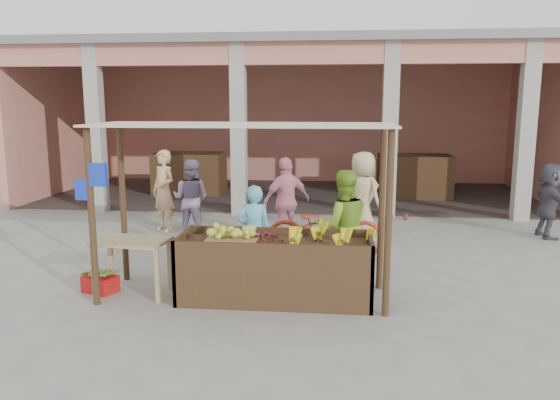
# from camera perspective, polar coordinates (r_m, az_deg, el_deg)

# --- Properties ---
(ground) EXTENTS (60.00, 60.00, 0.00)m
(ground) POSITION_cam_1_polar(r_m,az_deg,el_deg) (7.69, -4.25, -10.12)
(ground) COLOR gray
(ground) RESTS_ON ground
(market_building) EXTENTS (14.40, 6.40, 4.20)m
(market_building) POSITION_cam_1_polar(r_m,az_deg,el_deg) (16.06, 1.50, 10.32)
(market_building) COLOR tan
(market_building) RESTS_ON ground
(fruit_stall) EXTENTS (2.60, 0.95, 0.80)m
(fruit_stall) POSITION_cam_1_polar(r_m,az_deg,el_deg) (7.49, -0.49, -7.41)
(fruit_stall) COLOR #462D1C
(fruit_stall) RESTS_ON ground
(stall_awning) EXTENTS (4.09, 1.35, 2.39)m
(stall_awning) POSITION_cam_1_polar(r_m,az_deg,el_deg) (7.30, -4.49, 4.76)
(stall_awning) COLOR #462D1C
(stall_awning) RESTS_ON ground
(banana_heap) EXTENTS (1.11, 0.61, 0.20)m
(banana_heap) POSITION_cam_1_polar(r_m,az_deg,el_deg) (7.28, 5.03, -3.87)
(banana_heap) COLOR yellow
(banana_heap) RESTS_ON fruit_stall
(melon_tray) EXTENTS (0.67, 0.58, 0.19)m
(melon_tray) POSITION_cam_1_polar(r_m,az_deg,el_deg) (7.41, -5.03, -3.73)
(melon_tray) COLOR #97784D
(melon_tray) RESTS_ON fruit_stall
(berry_heap) EXTENTS (0.49, 0.40, 0.16)m
(berry_heap) POSITION_cam_1_polar(r_m,az_deg,el_deg) (7.39, -1.62, -3.79)
(berry_heap) COLOR maroon
(berry_heap) RESTS_ON fruit_stall
(side_table) EXTENTS (1.04, 0.75, 0.79)m
(side_table) POSITION_cam_1_polar(r_m,az_deg,el_deg) (7.86, -15.18, -5.00)
(side_table) COLOR tan
(side_table) RESTS_ON ground
(papaya_pile) EXTENTS (0.66, 0.38, 0.19)m
(papaya_pile) POSITION_cam_1_polar(r_m,az_deg,el_deg) (7.80, -15.26, -3.36)
(papaya_pile) COLOR #5B9430
(papaya_pile) RESTS_ON side_table
(red_crate) EXTENTS (0.54, 0.47, 0.23)m
(red_crate) POSITION_cam_1_polar(r_m,az_deg,el_deg) (8.26, -18.26, -8.32)
(red_crate) COLOR #B71513
(red_crate) RESTS_ON ground
(plantain_bundle) EXTENTS (0.36, 0.25, 0.07)m
(plantain_bundle) POSITION_cam_1_polar(r_m,az_deg,el_deg) (8.21, -18.32, -7.31)
(plantain_bundle) COLOR #58812F
(plantain_bundle) RESTS_ON red_crate
(produce_sacks) EXTENTS (0.75, 0.47, 0.57)m
(produce_sacks) POSITION_cam_1_polar(r_m,az_deg,el_deg) (12.72, 12.30, -0.82)
(produce_sacks) COLOR maroon
(produce_sacks) RESTS_ON ground
(vendor_blue) EXTENTS (0.66, 0.54, 1.54)m
(vendor_blue) POSITION_cam_1_polar(r_m,az_deg,el_deg) (8.28, -2.76, -3.03)
(vendor_blue) COLOR #66CEEE
(vendor_blue) RESTS_ON ground
(vendor_green) EXTENTS (0.94, 0.65, 1.78)m
(vendor_green) POSITION_cam_1_polar(r_m,az_deg,el_deg) (8.14, 6.58, -2.46)
(vendor_green) COLOR #91C433
(vendor_green) RESTS_ON ground
(motorcycle) EXTENTS (0.88, 2.16, 1.10)m
(motorcycle) POSITION_cam_1_polar(r_m,az_deg,el_deg) (9.37, 4.65, -2.87)
(motorcycle) COLOR #A02B1B
(motorcycle) RESTS_ON ground
(shopper_b) EXTENTS (1.17, 1.05, 1.77)m
(shopper_b) POSITION_cam_1_polar(r_m,az_deg,el_deg) (10.26, 0.68, 0.19)
(shopper_b) COLOR pink
(shopper_b) RESTS_ON ground
(shopper_c) EXTENTS (1.09, 1.08, 1.93)m
(shopper_c) POSITION_cam_1_polar(r_m,az_deg,el_deg) (10.55, 8.62, 0.82)
(shopper_c) COLOR tan
(shopper_c) RESTS_ON ground
(shopper_d) EXTENTS (0.72, 1.50, 1.57)m
(shopper_d) POSITION_cam_1_polar(r_m,az_deg,el_deg) (12.00, 26.28, 0.12)
(shopper_d) COLOR #494754
(shopper_d) RESTS_ON ground
(shopper_e) EXTENTS (0.82, 0.79, 1.76)m
(shopper_e) POSITION_cam_1_polar(r_m,az_deg,el_deg) (11.59, -12.05, 1.12)
(shopper_e) COLOR tan
(shopper_e) RESTS_ON ground
(shopper_f) EXTENTS (0.89, 0.58, 1.71)m
(shopper_f) POSITION_cam_1_polar(r_m,az_deg,el_deg) (10.96, -9.32, 0.55)
(shopper_f) COLOR gray
(shopper_f) RESTS_ON ground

